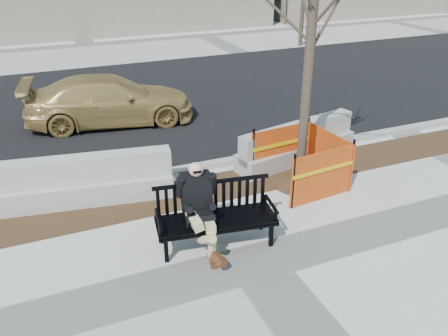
{
  "coord_description": "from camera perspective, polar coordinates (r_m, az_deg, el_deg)",
  "views": [
    {
      "loc": [
        -2.88,
        -5.51,
        4.78
      ],
      "look_at": [
        0.0,
        1.3,
        1.12
      ],
      "focal_mm": 37.69,
      "sensor_mm": 36.0,
      "label": 1
    }
  ],
  "objects": [
    {
      "name": "tree_fence",
      "position": [
        10.21,
        9.07,
        -1.96
      ],
      "size": [
        2.53,
        2.53,
        5.79
      ],
      "primitive_type": null,
      "rotation": [
        0.0,
        0.0,
        0.1
      ],
      "color": "#F0571B",
      "rests_on": "ground"
    },
    {
      "name": "far_tree_right",
      "position": [
        23.91,
        9.2,
        14.45
      ],
      "size": [
        2.81,
        2.81,
        5.9
      ],
      "primitive_type": null,
      "rotation": [
        0.0,
        0.0,
        -0.35
      ],
      "color": "#453C2C",
      "rests_on": "ground"
    },
    {
      "name": "bench",
      "position": [
        8.22,
        -0.95,
        -9.22
      ],
      "size": [
        2.15,
        1.04,
        1.1
      ],
      "primitive_type": null,
      "rotation": [
        0.0,
        0.0,
        -0.15
      ],
      "color": "black",
      "rests_on": "ground"
    },
    {
      "name": "sedan",
      "position": [
        13.85,
        -13.37,
        5.4
      ],
      "size": [
        4.83,
        2.53,
        1.34
      ],
      "primitive_type": "imported",
      "rotation": [
        0.0,
        0.0,
        1.42
      ],
      "color": "#A78748",
      "rests_on": "ground"
    },
    {
      "name": "curb",
      "position": [
        10.61,
        -4.75,
        -0.18
      ],
      "size": [
        60.0,
        0.25,
        0.12
      ],
      "primitive_type": "cube",
      "color": "#9E9B93",
      "rests_on": "ground"
    },
    {
      "name": "ground",
      "position": [
        7.84,
        3.77,
        -11.29
      ],
      "size": [
        120.0,
        120.0,
        0.0
      ],
      "primitive_type": "plane",
      "color": "beige",
      "rests_on": "ground"
    },
    {
      "name": "jersey_barrier_right",
      "position": [
        11.33,
        8.73,
        1.04
      ],
      "size": [
        3.3,
        1.33,
        0.93
      ],
      "primitive_type": null,
      "rotation": [
        0.0,
        0.0,
        0.22
      ],
      "color": "#9D9A93",
      "rests_on": "ground"
    },
    {
      "name": "mulch_strip",
      "position": [
        9.84,
        -2.96,
        -2.74
      ],
      "size": [
        40.0,
        1.2,
        0.02
      ],
      "primitive_type": "cube",
      "color": "#47301C",
      "rests_on": "ground"
    },
    {
      "name": "asphalt_street",
      "position": [
        15.36,
        -11.08,
        7.7
      ],
      "size": [
        60.0,
        10.4,
        0.01
      ],
      "primitive_type": "cube",
      "color": "black",
      "rests_on": "ground"
    },
    {
      "name": "seated_man",
      "position": [
        8.22,
        -3.02,
        -9.27
      ],
      "size": [
        0.8,
        1.16,
        1.5
      ],
      "primitive_type": null,
      "rotation": [
        0.0,
        0.0,
        -0.15
      ],
      "color": "black",
      "rests_on": "ground"
    },
    {
      "name": "jersey_barrier_left",
      "position": [
        9.87,
        -16.26,
        -3.82
      ],
      "size": [
        3.5,
        1.21,
        0.99
      ],
      "primitive_type": null,
      "rotation": [
        0.0,
        0.0,
        -0.15
      ],
      "color": "#ABA89F",
      "rests_on": "ground"
    }
  ]
}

